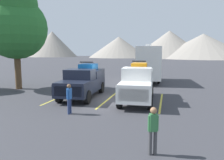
{
  "coord_description": "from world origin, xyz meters",
  "views": [
    {
      "loc": [
        3.88,
        -14.33,
        3.3
      ],
      "look_at": [
        0.0,
        0.79,
        1.2
      ],
      "focal_mm": 34.93,
      "sensor_mm": 36.0,
      "label": 1
    }
  ],
  "objects_px": {
    "pickup_truck_b": "(138,83)",
    "camper_trailer_a": "(148,62)",
    "person_a": "(153,128)",
    "pickup_truck_a": "(83,81)",
    "person_b": "(69,97)"
  },
  "relations": [
    {
      "from": "camper_trailer_a",
      "to": "person_a",
      "type": "xyz_separation_m",
      "value": [
        1.63,
        -16.31,
        -1.21
      ]
    },
    {
      "from": "camper_trailer_a",
      "to": "person_a",
      "type": "relative_size",
      "value": 4.97
    },
    {
      "from": "pickup_truck_b",
      "to": "camper_trailer_a",
      "type": "relative_size",
      "value": 0.74
    },
    {
      "from": "pickup_truck_a",
      "to": "person_a",
      "type": "relative_size",
      "value": 3.53
    },
    {
      "from": "pickup_truck_a",
      "to": "camper_trailer_a",
      "type": "bearing_deg",
      "value": 65.64
    },
    {
      "from": "person_a",
      "to": "person_b",
      "type": "relative_size",
      "value": 0.98
    },
    {
      "from": "pickup_truck_a",
      "to": "person_a",
      "type": "height_order",
      "value": "pickup_truck_a"
    },
    {
      "from": "pickup_truck_b",
      "to": "camper_trailer_a",
      "type": "distance_m",
      "value": 8.85
    },
    {
      "from": "pickup_truck_a",
      "to": "pickup_truck_b",
      "type": "bearing_deg",
      "value": -4.57
    },
    {
      "from": "pickup_truck_b",
      "to": "person_b",
      "type": "relative_size",
      "value": 3.59
    },
    {
      "from": "person_a",
      "to": "person_b",
      "type": "xyz_separation_m",
      "value": [
        -4.54,
        3.51,
        0.02
      ]
    },
    {
      "from": "pickup_truck_a",
      "to": "pickup_truck_b",
      "type": "relative_size",
      "value": 0.96
    },
    {
      "from": "pickup_truck_a",
      "to": "camper_trailer_a",
      "type": "xyz_separation_m",
      "value": [
        3.84,
        8.48,
        0.97
      ]
    },
    {
      "from": "person_a",
      "to": "person_b",
      "type": "distance_m",
      "value": 5.74
    },
    {
      "from": "pickup_truck_b",
      "to": "person_a",
      "type": "height_order",
      "value": "pickup_truck_b"
    }
  ]
}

